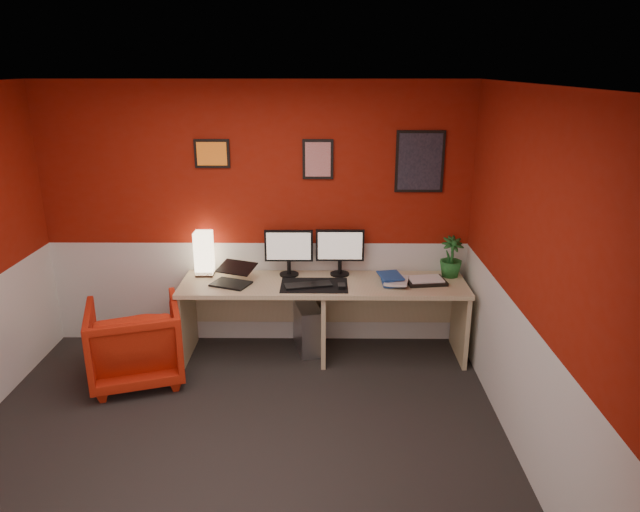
# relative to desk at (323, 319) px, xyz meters

# --- Properties ---
(ground) EXTENTS (4.00, 3.50, 0.01)m
(ground) POSITION_rel_desk_xyz_m (-0.63, -1.41, -0.36)
(ground) COLOR black
(ground) RESTS_ON ground
(ceiling) EXTENTS (4.00, 3.50, 0.01)m
(ceiling) POSITION_rel_desk_xyz_m (-0.63, -1.41, 2.13)
(ceiling) COLOR white
(ceiling) RESTS_ON ground
(wall_back) EXTENTS (4.00, 0.01, 2.50)m
(wall_back) POSITION_rel_desk_xyz_m (-0.63, 0.34, 0.89)
(wall_back) COLOR maroon
(wall_back) RESTS_ON ground
(wall_front) EXTENTS (4.00, 0.01, 2.50)m
(wall_front) POSITION_rel_desk_xyz_m (-0.63, -3.16, 0.89)
(wall_front) COLOR maroon
(wall_front) RESTS_ON ground
(wall_right) EXTENTS (0.01, 3.50, 2.50)m
(wall_right) POSITION_rel_desk_xyz_m (1.37, -1.41, 0.89)
(wall_right) COLOR maroon
(wall_right) RESTS_ON ground
(wainscot_back) EXTENTS (4.00, 0.01, 1.00)m
(wainscot_back) POSITION_rel_desk_xyz_m (-0.63, 0.34, 0.14)
(wainscot_back) COLOR silver
(wainscot_back) RESTS_ON ground
(wainscot_right) EXTENTS (0.01, 3.50, 1.00)m
(wainscot_right) POSITION_rel_desk_xyz_m (1.36, -1.41, 0.14)
(wainscot_right) COLOR silver
(wainscot_right) RESTS_ON ground
(desk) EXTENTS (2.60, 0.65, 0.73)m
(desk) POSITION_rel_desk_xyz_m (0.00, 0.00, 0.00)
(desk) COLOR tan
(desk) RESTS_ON ground
(shoji_lamp) EXTENTS (0.16, 0.16, 0.40)m
(shoji_lamp) POSITION_rel_desk_xyz_m (-1.12, 0.20, 0.56)
(shoji_lamp) COLOR #FFE5B2
(shoji_lamp) RESTS_ON desk
(laptop) EXTENTS (0.39, 0.34, 0.22)m
(laptop) POSITION_rel_desk_xyz_m (-0.84, -0.06, 0.47)
(laptop) COLOR black
(laptop) RESTS_ON desk
(monitor_left) EXTENTS (0.45, 0.06, 0.58)m
(monitor_left) POSITION_rel_desk_xyz_m (-0.33, 0.19, 0.66)
(monitor_left) COLOR black
(monitor_left) RESTS_ON desk
(monitor_right) EXTENTS (0.45, 0.06, 0.58)m
(monitor_right) POSITION_rel_desk_xyz_m (0.15, 0.21, 0.66)
(monitor_right) COLOR black
(monitor_right) RESTS_ON desk
(desk_mat) EXTENTS (0.60, 0.38, 0.01)m
(desk_mat) POSITION_rel_desk_xyz_m (-0.08, -0.08, 0.37)
(desk_mat) COLOR black
(desk_mat) RESTS_ON desk
(keyboard) EXTENTS (0.44, 0.23, 0.02)m
(keyboard) POSITION_rel_desk_xyz_m (-0.14, -0.11, 0.38)
(keyboard) COLOR black
(keyboard) RESTS_ON desk_mat
(mouse) EXTENTS (0.06, 0.10, 0.03)m
(mouse) POSITION_rel_desk_xyz_m (0.16, -0.14, 0.39)
(mouse) COLOR black
(mouse) RESTS_ON desk_mat
(book_bottom) EXTENTS (0.21, 0.27, 0.03)m
(book_bottom) POSITION_rel_desk_xyz_m (0.53, -0.02, 0.38)
(book_bottom) COLOR #1F458F
(book_bottom) RESTS_ON desk
(book_middle) EXTENTS (0.26, 0.32, 0.02)m
(book_middle) POSITION_rel_desk_xyz_m (0.55, -0.03, 0.40)
(book_middle) COLOR silver
(book_middle) RESTS_ON book_bottom
(book_top) EXTENTS (0.24, 0.29, 0.02)m
(book_top) POSITION_rel_desk_xyz_m (0.51, -0.01, 0.43)
(book_top) COLOR #1F458F
(book_top) RESTS_ON book_middle
(zen_tray) EXTENTS (0.38, 0.30, 0.03)m
(zen_tray) POSITION_rel_desk_xyz_m (0.93, 0.01, 0.38)
(zen_tray) COLOR black
(zen_tray) RESTS_ON desk
(potted_plant) EXTENTS (0.26, 0.26, 0.38)m
(potted_plant) POSITION_rel_desk_xyz_m (1.18, 0.18, 0.55)
(potted_plant) COLOR #19591E
(potted_plant) RESTS_ON desk
(pc_tower) EXTENTS (0.30, 0.48, 0.45)m
(pc_tower) POSITION_rel_desk_xyz_m (-0.15, 0.12, -0.14)
(pc_tower) COLOR #99999E
(pc_tower) RESTS_ON ground
(armchair) EXTENTS (0.95, 0.97, 0.70)m
(armchair) POSITION_rel_desk_xyz_m (-1.62, -0.45, -0.01)
(armchair) COLOR red
(armchair) RESTS_ON ground
(art_left) EXTENTS (0.32, 0.02, 0.26)m
(art_left) POSITION_rel_desk_xyz_m (-1.01, 0.33, 1.49)
(art_left) COLOR orange
(art_left) RESTS_ON wall_back
(art_center) EXTENTS (0.28, 0.02, 0.36)m
(art_center) POSITION_rel_desk_xyz_m (-0.05, 0.33, 1.44)
(art_center) COLOR red
(art_center) RESTS_ON wall_back
(art_right) EXTENTS (0.44, 0.02, 0.56)m
(art_right) POSITION_rel_desk_xyz_m (0.87, 0.33, 1.42)
(art_right) COLOR black
(art_right) RESTS_ON wall_back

